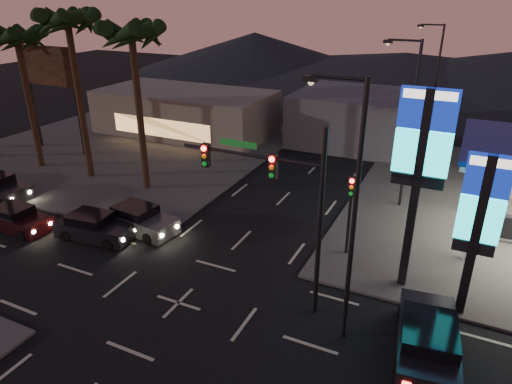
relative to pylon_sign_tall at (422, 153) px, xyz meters
The scene contains 21 objects.
ground 11.97m from the pylon_sign_tall, 147.09° to the right, with size 140.00×140.00×0.00m, color black.
corner_lot_nw 27.40m from the pylon_sign_tall, 156.80° to the left, with size 24.00×24.00×0.12m, color #47443F.
pylon_sign_tall is the anchor object (origin of this frame).
pylon_sign_short 3.20m from the pylon_sign_tall, 21.80° to the right, with size 1.60×0.35×7.00m.
traffic_signal_mast 6.02m from the pylon_sign_tall, 143.48° to the right, with size 6.10×0.39×8.00m.
pedestal_signal 4.82m from the pylon_sign_tall, 153.73° to the left, with size 0.32×0.39×4.30m.
streetlight_near 4.86m from the pylon_sign_tall, 110.76° to the right, with size 2.14×0.25×10.00m.
streetlight_mid 8.70m from the pylon_sign_tall, 101.35° to the left, with size 2.14×0.25×10.00m.
streetlight_far 22.57m from the pylon_sign_tall, 94.34° to the left, with size 2.14×0.25×10.00m.
palm_a 18.21m from the pylon_sign_tall, 167.12° to the left, with size 4.41×4.41×10.86m.
palm_b 23.13m from the pylon_sign_tall, 169.92° to the left, with size 4.41×4.41×11.46m.
palm_c 27.90m from the pylon_sign_tall, behind, with size 4.41×4.41×10.26m.
billboard 29.95m from the pylon_sign_tall, 165.50° to the left, with size 6.00×0.30×8.50m.
building_far_west 28.25m from the pylon_sign_tall, 143.75° to the left, with size 16.00×8.00×4.00m, color #726B5B.
building_far_mid 21.91m from the pylon_sign_tall, 107.59° to the left, with size 12.00×9.00×4.40m, color #4C4C51.
hill_left 64.06m from the pylon_sign_tall, 121.58° to the left, with size 40.00×40.00×6.00m, color black.
hill_center 55.33m from the pylon_sign_tall, 98.86° to the left, with size 60.00×60.00×4.00m, color black.
car_lane_a_front 17.03m from the pylon_sign_tall, behind, with size 4.47×2.20×1.42m.
car_lane_a_mid 21.67m from the pylon_sign_tall, 169.69° to the right, with size 4.14×1.84×1.33m.
car_lane_b_front 15.31m from the pylon_sign_tall, behind, with size 4.64×2.34×1.46m.
suv_station 7.21m from the pylon_sign_tall, 70.38° to the right, with size 2.62×5.08×1.63m.
Camera 1 is at (9.95, -13.11, 12.36)m, focal length 32.00 mm.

